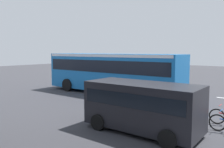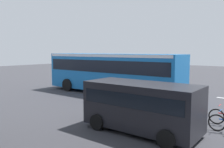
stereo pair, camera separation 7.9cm
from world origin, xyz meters
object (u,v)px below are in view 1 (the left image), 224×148
traffic_sign (125,67)px  parked_van (142,104)px  city_bus (111,70)px  pedestrian (98,74)px  bicycle_orange (187,106)px

traffic_sign → parked_van: bearing=127.2°
city_bus → pedestrian: (5.21, -4.38, -1.00)m
parked_van → traffic_sign: 12.41m
parked_van → bicycle_orange: parked_van is taller
bicycle_orange → traffic_sign: traffic_sign is taller
city_bus → pedestrian: city_bus is taller
city_bus → bicycle_orange: size_ratio=6.52×
city_bus → parked_van: (-6.32, 6.12, -0.70)m
pedestrian → traffic_sign: bearing=171.0°
parked_van → traffic_sign: (7.50, -9.87, 0.71)m
bicycle_orange → pedestrian: 13.70m
city_bus → traffic_sign: city_bus is taller
city_bus → bicycle_orange: 7.32m
city_bus → bicycle_orange: (-6.83, 2.14, -1.51)m
bicycle_orange → pedestrian: (12.04, -6.52, 0.51)m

